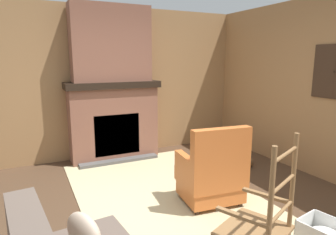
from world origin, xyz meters
name	(u,v)px	position (x,y,z in m)	size (l,w,h in m)	color
ground_plane	(171,217)	(0.00, 0.00, 0.00)	(14.00, 14.00, 0.00)	#4C3523
wood_panel_wall_left	(109,83)	(-2.52, 0.00, 1.32)	(0.06, 5.58, 2.64)	#9E7247
wood_panel_wall_back	(333,89)	(0.00, 2.52, 1.32)	(5.58, 0.09, 2.64)	#9E7247
fireplace_hearth	(114,121)	(-2.26, 0.00, 0.68)	(0.64, 1.60, 1.37)	brown
chimney_breast	(111,44)	(-2.27, 0.00, 1.99)	(0.38, 1.32, 1.25)	brown
area_rug	(170,199)	(-0.38, 0.18, 0.01)	(3.55, 2.14, 0.01)	#C6B789
armchair	(212,175)	(-0.07, 0.59, 0.36)	(0.68, 0.77, 0.99)	#C6662D
rocking_chair	(259,234)	(1.19, 0.17, 0.42)	(0.93, 0.77, 1.20)	olive
firewood_stack	(236,160)	(-0.99, 1.68, 0.10)	(0.52, 0.46, 0.27)	brown
oil_lamp_vase	(96,77)	(-2.32, -0.27, 1.45)	(0.10, 0.10, 0.24)	#47708E
storage_case	(136,77)	(-2.32, 0.44, 1.43)	(0.18, 0.23, 0.12)	black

